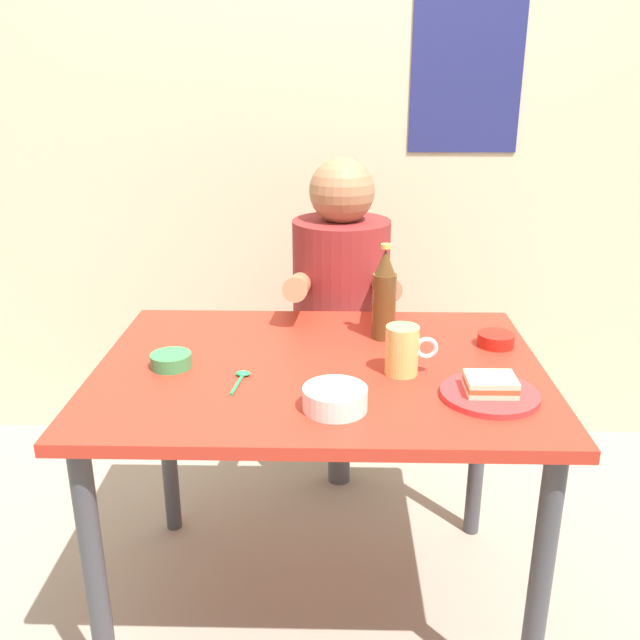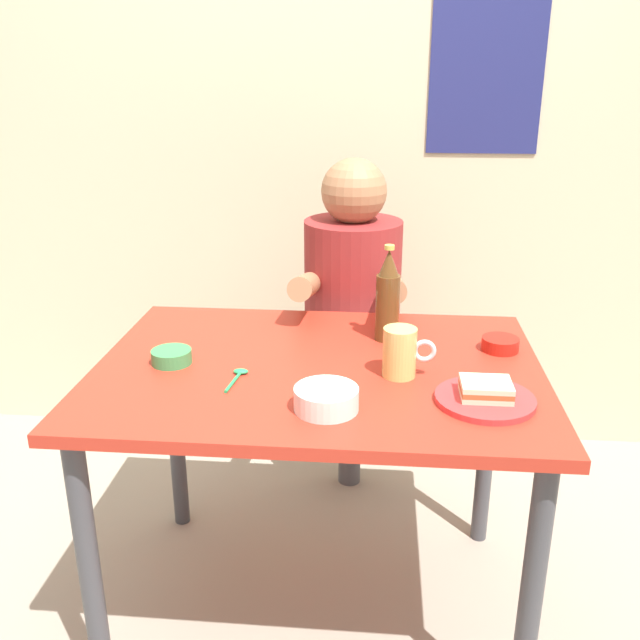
{
  "view_description": "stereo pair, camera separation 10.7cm",
  "coord_description": "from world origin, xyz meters",
  "px_view_note": "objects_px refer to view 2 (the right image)",
  "views": [
    {
      "loc": [
        0.04,
        -1.57,
        1.43
      ],
      "look_at": [
        0.0,
        0.05,
        0.84
      ],
      "focal_mm": 38.77,
      "sensor_mm": 36.0,
      "label": 1
    },
    {
      "loc": [
        0.14,
        -1.56,
        1.43
      ],
      "look_at": [
        0.0,
        0.05,
        0.84
      ],
      "focal_mm": 38.77,
      "sensor_mm": 36.0,
      "label": 2
    }
  ],
  "objects_px": {
    "plate_orange": "(485,399)",
    "sambal_bowl_red": "(500,343)",
    "stool": "(351,395)",
    "sandwich": "(486,389)",
    "beer_bottle": "(388,298)",
    "beer_mug": "(401,352)",
    "person_seated": "(352,283)",
    "dining_table": "(318,399)"
  },
  "relations": [
    {
      "from": "sambal_bowl_red",
      "to": "sandwich",
      "type": "bearing_deg",
      "value": -104.45
    },
    {
      "from": "person_seated",
      "to": "sandwich",
      "type": "xyz_separation_m",
      "value": [
        0.33,
        -0.79,
        0.01
      ]
    },
    {
      "from": "person_seated",
      "to": "beer_bottle",
      "type": "height_order",
      "value": "person_seated"
    },
    {
      "from": "plate_orange",
      "to": "beer_bottle",
      "type": "relative_size",
      "value": 0.84
    },
    {
      "from": "person_seated",
      "to": "plate_orange",
      "type": "relative_size",
      "value": 3.27
    },
    {
      "from": "plate_orange",
      "to": "sandwich",
      "type": "xyz_separation_m",
      "value": [
        -0.0,
        0.0,
        0.02
      ]
    },
    {
      "from": "dining_table",
      "to": "beer_bottle",
      "type": "bearing_deg",
      "value": 48.03
    },
    {
      "from": "sandwich",
      "to": "beer_mug",
      "type": "height_order",
      "value": "beer_mug"
    },
    {
      "from": "beer_mug",
      "to": "beer_bottle",
      "type": "distance_m",
      "value": 0.24
    },
    {
      "from": "stool",
      "to": "beer_mug",
      "type": "distance_m",
      "value": 0.83
    },
    {
      "from": "person_seated",
      "to": "beer_bottle",
      "type": "relative_size",
      "value": 2.75
    },
    {
      "from": "stool",
      "to": "person_seated",
      "type": "relative_size",
      "value": 0.63
    },
    {
      "from": "stool",
      "to": "plate_orange",
      "type": "relative_size",
      "value": 2.05
    },
    {
      "from": "stool",
      "to": "sambal_bowl_red",
      "type": "height_order",
      "value": "sambal_bowl_red"
    },
    {
      "from": "beer_bottle",
      "to": "sambal_bowl_red",
      "type": "height_order",
      "value": "beer_bottle"
    },
    {
      "from": "dining_table",
      "to": "sandwich",
      "type": "relative_size",
      "value": 10.0
    },
    {
      "from": "stool",
      "to": "dining_table",
      "type": "bearing_deg",
      "value": -95.12
    },
    {
      "from": "dining_table",
      "to": "person_seated",
      "type": "distance_m",
      "value": 0.63
    },
    {
      "from": "person_seated",
      "to": "beer_bottle",
      "type": "xyz_separation_m",
      "value": [
        0.11,
        -0.43,
        0.09
      ]
    },
    {
      "from": "sandwich",
      "to": "beer_bottle",
      "type": "relative_size",
      "value": 0.42
    },
    {
      "from": "plate_orange",
      "to": "beer_bottle",
      "type": "distance_m",
      "value": 0.43
    },
    {
      "from": "beer_bottle",
      "to": "sambal_bowl_red",
      "type": "bearing_deg",
      "value": -9.84
    },
    {
      "from": "dining_table",
      "to": "sambal_bowl_red",
      "type": "distance_m",
      "value": 0.5
    },
    {
      "from": "dining_table",
      "to": "stool",
      "type": "distance_m",
      "value": 0.7
    },
    {
      "from": "beer_mug",
      "to": "sambal_bowl_red",
      "type": "bearing_deg",
      "value": 34.69
    },
    {
      "from": "stool",
      "to": "sandwich",
      "type": "xyz_separation_m",
      "value": [
        0.33,
        -0.8,
        0.42
      ]
    },
    {
      "from": "person_seated",
      "to": "beer_bottle",
      "type": "distance_m",
      "value": 0.46
    },
    {
      "from": "plate_orange",
      "to": "sambal_bowl_red",
      "type": "bearing_deg",
      "value": 75.55
    },
    {
      "from": "person_seated",
      "to": "beer_mug",
      "type": "height_order",
      "value": "person_seated"
    },
    {
      "from": "plate_orange",
      "to": "sambal_bowl_red",
      "type": "height_order",
      "value": "sambal_bowl_red"
    },
    {
      "from": "stool",
      "to": "beer_mug",
      "type": "relative_size",
      "value": 3.57
    },
    {
      "from": "person_seated",
      "to": "beer_mug",
      "type": "xyz_separation_m",
      "value": [
        0.14,
        -0.66,
        0.03
      ]
    },
    {
      "from": "sandwich",
      "to": "dining_table",
      "type": "bearing_deg",
      "value": 156.06
    },
    {
      "from": "sambal_bowl_red",
      "to": "dining_table",
      "type": "bearing_deg",
      "value": -163.61
    },
    {
      "from": "beer_mug",
      "to": "sambal_bowl_red",
      "type": "relative_size",
      "value": 1.31
    },
    {
      "from": "dining_table",
      "to": "beer_mug",
      "type": "xyz_separation_m",
      "value": [
        0.2,
        -0.05,
        0.15
      ]
    },
    {
      "from": "stool",
      "to": "plate_orange",
      "type": "distance_m",
      "value": 0.95
    },
    {
      "from": "stool",
      "to": "beer_bottle",
      "type": "distance_m",
      "value": 0.68
    },
    {
      "from": "dining_table",
      "to": "person_seated",
      "type": "height_order",
      "value": "person_seated"
    },
    {
      "from": "plate_orange",
      "to": "beer_bottle",
      "type": "bearing_deg",
      "value": 121.07
    },
    {
      "from": "dining_table",
      "to": "stool",
      "type": "height_order",
      "value": "dining_table"
    },
    {
      "from": "dining_table",
      "to": "sandwich",
      "type": "distance_m",
      "value": 0.44
    }
  ]
}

